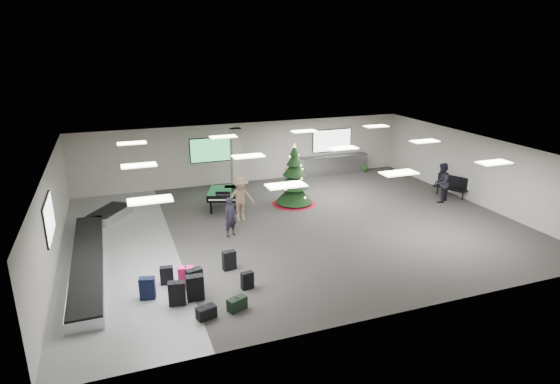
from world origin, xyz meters
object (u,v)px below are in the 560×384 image
object	(u,v)px
traveler_a	(231,217)
potted_plant_left	(296,175)
potted_plant_right	(364,164)
christmas_tree	(294,183)
baggage_carousel	(93,250)
service_counter	(333,165)
grand_piano	(225,194)
traveler_b	(241,199)
bench	(453,185)
pink_suitcase	(186,278)
traveler_bench	(441,183)

from	to	relation	value
traveler_a	potted_plant_left	xyz separation A→B (m)	(5.23, 6.05, -0.42)
potted_plant_right	potted_plant_left	bearing A→B (deg)	-173.59
christmas_tree	baggage_carousel	bearing A→B (deg)	-162.85
service_counter	christmas_tree	size ratio (longest dim) A/B	1.39
grand_piano	traveler_b	xyz separation A→B (m)	(0.31, -1.58, 0.24)
service_counter	bench	distance (m)	6.77
baggage_carousel	potted_plant_right	xyz separation A→B (m)	(14.74, 6.58, 0.23)
pink_suitcase	grand_piano	size ratio (longest dim) A/B	0.34
grand_piano	potted_plant_right	distance (m)	9.82
traveler_a	grand_piano	bearing A→B (deg)	54.69
baggage_carousel	potted_plant_left	distance (m)	11.95
bench	potted_plant_left	distance (m)	7.99
service_counter	christmas_tree	xyz separation A→B (m)	(-4.05, -4.02, 0.45)
service_counter	traveler_b	world-z (taller)	traveler_b
traveler_b	traveler_bench	xyz separation A→B (m)	(9.54, -0.93, -0.03)
grand_piano	bench	world-z (taller)	same
pink_suitcase	traveler_bench	world-z (taller)	traveler_bench
pink_suitcase	potted_plant_left	distance (m)	12.16
christmas_tree	grand_piano	world-z (taller)	christmas_tree
grand_piano	potted_plant_right	world-z (taller)	grand_piano
pink_suitcase	bench	distance (m)	14.43
bench	traveler_bench	size ratio (longest dim) A/B	0.91
traveler_b	traveler_bench	distance (m)	9.58
traveler_a	potted_plant_left	world-z (taller)	traveler_a
potted_plant_right	baggage_carousel	bearing A→B (deg)	-155.93
pink_suitcase	bench	xyz separation A→B (m)	(13.72, 4.45, 0.23)
grand_piano	traveler_b	bearing A→B (deg)	-58.11
service_counter	potted_plant_right	world-z (taller)	service_counter
grand_piano	traveler_bench	distance (m)	10.16
grand_piano	bench	size ratio (longest dim) A/B	1.27
traveler_b	potted_plant_left	size ratio (longest dim) A/B	2.62
grand_piano	potted_plant_right	size ratio (longest dim) A/B	2.47
traveler_a	traveler_b	xyz separation A→B (m)	(0.82, 1.49, 0.18)
grand_piano	potted_plant_left	xyz separation A→B (m)	(4.72, 2.98, -0.37)
pink_suitcase	grand_piano	distance (m)	7.14
grand_piano	traveler_bench	world-z (taller)	traveler_bench
pink_suitcase	traveler_a	world-z (taller)	traveler_a
baggage_carousel	traveler_a	world-z (taller)	traveler_a
service_counter	traveler_b	distance (m)	8.71
service_counter	grand_piano	world-z (taller)	service_counter
bench	potted_plant_left	xyz separation A→B (m)	(-6.16, 5.07, -0.21)
traveler_b	potted_plant_left	world-z (taller)	traveler_b
baggage_carousel	traveler_a	size ratio (longest dim) A/B	6.14
service_counter	pink_suitcase	world-z (taller)	service_counter
grand_piano	christmas_tree	bearing A→B (deg)	13.88
bench	potted_plant_right	bearing A→B (deg)	83.04
baggage_carousel	traveler_bench	bearing A→B (deg)	2.19
service_counter	potted_plant_right	distance (m)	1.91
baggage_carousel	christmas_tree	bearing A→B (deg)	17.15
christmas_tree	traveler_b	xyz separation A→B (m)	(-2.91, -1.19, -0.02)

